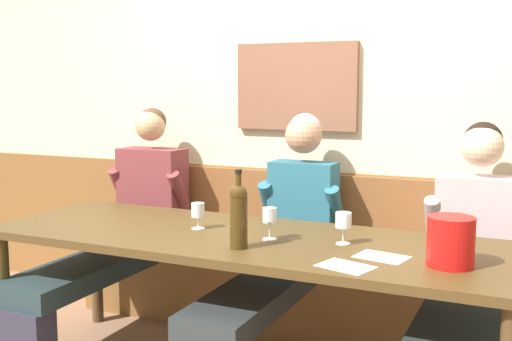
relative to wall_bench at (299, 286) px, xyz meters
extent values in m
cube|color=beige|center=(0.00, 0.26, 1.12)|extent=(6.80, 0.08, 2.80)
cube|color=brown|center=(-0.11, 0.20, 1.18)|extent=(0.77, 0.04, 0.53)
cube|color=brown|center=(0.00, 0.21, 0.19)|extent=(6.80, 0.03, 0.95)
cube|color=brown|center=(0.00, -0.02, -0.06)|extent=(2.85, 0.42, 0.44)
cube|color=brown|center=(0.00, -0.02, 0.18)|extent=(2.80, 0.39, 0.05)
cube|color=brown|center=(0.00, 0.17, 0.43)|extent=(2.85, 0.04, 0.45)
cube|color=#4C381B|center=(0.00, -0.74, 0.45)|extent=(2.55, 0.87, 0.04)
cylinder|color=#4B3C17|center=(-1.21, -1.10, 0.08)|extent=(0.07, 0.07, 0.71)
cylinder|color=#4F3A22|center=(-1.21, -0.37, 0.08)|extent=(0.07, 0.07, 0.71)
cube|color=#23373B|center=(-1.02, -0.64, 0.15)|extent=(0.36, 1.17, 0.11)
cube|color=brown|center=(-1.02, -0.02, 0.50)|extent=(0.42, 0.22, 0.58)
sphere|color=tan|center=(-1.02, -0.03, 0.93)|extent=(0.20, 0.20, 0.20)
sphere|color=brown|center=(-1.02, 0.00, 0.96)|extent=(0.18, 0.18, 0.18)
cylinder|color=brown|center=(-1.24, -0.06, 0.53)|extent=(0.08, 0.20, 0.27)
cylinder|color=brown|center=(-0.79, -0.06, 0.53)|extent=(0.08, 0.20, 0.27)
cube|color=#2B3235|center=(0.03, -0.64, 0.15)|extent=(0.32, 1.17, 0.11)
cube|color=#29667C|center=(0.03, -0.02, 0.48)|extent=(0.38, 0.19, 0.54)
sphere|color=tan|center=(0.03, -0.03, 0.91)|extent=(0.21, 0.21, 0.21)
sphere|color=beige|center=(0.03, 0.00, 0.93)|extent=(0.20, 0.20, 0.20)
cylinder|color=#29667C|center=(-0.17, -0.05, 0.51)|extent=(0.08, 0.20, 0.27)
cylinder|color=#29667C|center=(0.23, -0.05, 0.51)|extent=(0.08, 0.20, 0.27)
cube|color=#243231|center=(1.00, -0.64, 0.15)|extent=(0.36, 1.17, 0.11)
cube|color=#BCA8AE|center=(1.00, -0.02, 0.47)|extent=(0.42, 0.22, 0.51)
sphere|color=beige|center=(1.00, -0.03, 0.88)|extent=(0.21, 0.21, 0.21)
sphere|color=black|center=(1.00, 0.00, 0.91)|extent=(0.20, 0.20, 0.20)
cylinder|color=#BCA8AE|center=(0.77, -0.06, 0.49)|extent=(0.08, 0.20, 0.27)
cylinder|color=red|center=(0.96, -0.86, 0.57)|extent=(0.19, 0.19, 0.20)
cylinder|color=#412D11|center=(0.07, -0.96, 0.59)|extent=(0.08, 0.08, 0.23)
sphere|color=#412D11|center=(0.07, -0.96, 0.72)|extent=(0.08, 0.08, 0.08)
cylinder|color=#412D11|center=(0.07, -0.96, 0.77)|extent=(0.03, 0.03, 0.08)
cylinder|color=black|center=(0.07, -0.96, 0.81)|extent=(0.03, 0.03, 0.02)
cylinder|color=silver|center=(0.47, -0.70, 0.47)|extent=(0.07, 0.07, 0.00)
cylinder|color=silver|center=(0.47, -0.70, 0.51)|extent=(0.01, 0.01, 0.07)
cylinder|color=silver|center=(0.47, -0.70, 0.58)|extent=(0.07, 0.07, 0.07)
cylinder|color=silver|center=(0.90, -0.52, 0.47)|extent=(0.07, 0.07, 0.00)
cylinder|color=silver|center=(0.90, -0.52, 0.50)|extent=(0.01, 0.01, 0.06)
cylinder|color=silver|center=(0.90, -0.52, 0.57)|extent=(0.08, 0.08, 0.07)
cylinder|color=silver|center=(0.14, -0.76, 0.47)|extent=(0.07, 0.07, 0.00)
cylinder|color=silver|center=(0.14, -0.76, 0.52)|extent=(0.01, 0.01, 0.08)
cylinder|color=silver|center=(0.14, -0.76, 0.59)|extent=(0.07, 0.07, 0.07)
cylinder|color=#E6E37F|center=(0.14, -0.76, 0.57)|extent=(0.06, 0.06, 0.02)
cylinder|color=silver|center=(-0.28, -0.71, 0.47)|extent=(0.07, 0.07, 0.00)
cylinder|color=silver|center=(-0.28, -0.71, 0.50)|extent=(0.01, 0.01, 0.06)
cylinder|color=silver|center=(-0.28, -0.71, 0.57)|extent=(0.07, 0.07, 0.07)
cylinder|color=#E4DC78|center=(-0.28, -0.71, 0.54)|extent=(0.06, 0.06, 0.02)
cube|color=white|center=(0.59, -1.04, 0.47)|extent=(0.24, 0.20, 0.00)
cube|color=white|center=(0.68, -0.84, 0.47)|extent=(0.24, 0.19, 0.00)
camera|label=1|loc=(1.26, -3.36, 1.18)|focal=43.65mm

